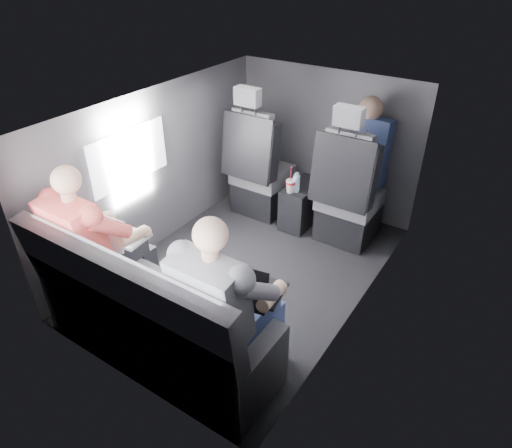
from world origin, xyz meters
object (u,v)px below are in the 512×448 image
Objects in this scene: passenger_rear_right at (227,303)px; laptop_white at (118,235)px; front_seat_left at (259,175)px; front_seat_right at (347,200)px; passenger_rear_left at (96,243)px; rear_bench at (153,319)px; laptop_black at (247,287)px; passenger_front_right at (365,152)px; water_bottle at (296,183)px; center_console at (302,204)px; soda_cup at (290,186)px.

laptop_white is at bearing 172.26° from passenger_rear_right.
front_seat_right is at bearing 0.00° from front_seat_left.
front_seat_left is 1.82m from passenger_rear_left.
laptop_black is at bearing 24.96° from rear_bench.
passenger_rear_right is 2.07m from passenger_front_right.
water_bottle is at bearing 106.58° from passenger_rear_right.
passenger_front_right reaches higher than center_console.
front_seat_left reaches higher than laptop_white.
water_bottle reaches higher than center_console.
passenger_rear_right is (1.00, -0.14, -0.00)m from laptop_white.
rear_bench is 1.32× the size of passenger_rear_right.
front_seat_right is 1.05× the size of passenger_rear_left.
laptop_white is 0.26× the size of passenger_rear_right.
passenger_front_right is at bearing 25.47° from center_console.
front_seat_left is 3.98× the size of laptop_white.
laptop_black is 0.50× the size of passenger_front_right.
front_seat_right is 5.03× the size of soda_cup.
center_console is at bearing 80.20° from soda_cup.
passenger_rear_left is at bearing -107.06° from soda_cup.
laptop_black is 0.16m from passenger_rear_right.
rear_bench is (-0.45, -1.90, -0.09)m from front_seat_right.
passenger_front_right reaches higher than passenger_rear_left.
front_seat_right reaches higher than water_bottle.
center_console is at bearing 105.51° from passenger_rear_right.
center_console is 1.51× the size of laptop_white.
laptop_white is at bearing -106.49° from soda_cup.
rear_bench is 2.25m from passenger_front_right.
passenger_rear_left is (-0.99, -1.81, 0.22)m from front_seat_right.
water_bottle is (0.45, -0.10, 0.08)m from front_seat_left.
passenger_front_right reaches higher than soda_cup.
front_seat_left is 1.96m from rear_bench.
front_seat_left reaches higher than laptop_black.
rear_bench is at bearing -155.04° from laptop_black.
front_seat_right is 2.64× the size of center_console.
front_seat_left is at bearing 87.08° from passenger_rear_left.
rear_bench is at bearing -88.98° from soda_cup.
passenger_rear_left is at bearing -118.78° from front_seat_right.
passenger_front_right is (0.46, 0.22, 0.55)m from center_console.
rear_bench is (-0.00, -1.94, 0.11)m from center_console.
passenger_front_right is (0.91, 0.26, 0.35)m from front_seat_left.
center_console is 1.96m from passenger_rear_right.
passenger_front_right reaches higher than passenger_rear_right.
center_console is 1.83m from laptop_white.
laptop_black is (1.02, 0.02, 0.01)m from laptop_white.
water_bottle is 0.15× the size of passenger_rear_left.
soda_cup is 1.60m from laptop_white.
water_bottle is at bearing -12.47° from front_seat_left.
rear_bench is at bearing -25.49° from laptop_white.
front_seat_right is 0.79× the size of rear_bench.
passenger_rear_left is (-0.54, 0.10, 0.31)m from rear_bench.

